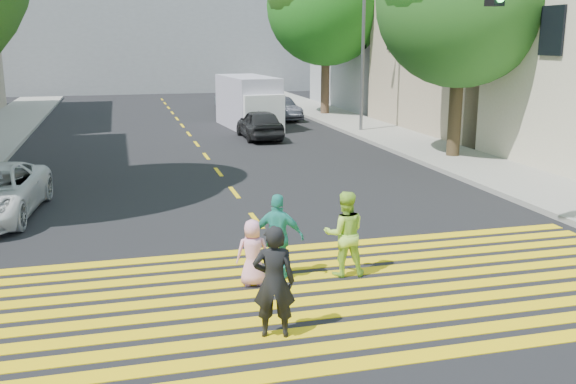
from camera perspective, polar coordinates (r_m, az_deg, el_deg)
name	(u,v)px	position (r m, az deg, el deg)	size (l,w,h in m)	color
ground	(338,326)	(9.98, 4.48, -11.77)	(120.00, 120.00, 0.00)	black
sidewalk_right	(416,145)	(26.51, 11.28, 4.12)	(3.00, 60.00, 0.15)	gray
crosswalk	(314,294)	(11.08, 2.29, -9.05)	(13.40, 5.30, 0.01)	yellow
lane_line	(185,130)	(31.44, -9.10, 5.50)	(0.12, 34.40, 0.01)	yellow
building_right_tan	(510,23)	(32.90, 19.10, 14.03)	(10.00, 10.00, 10.00)	tan
building_right_grey	(409,27)	(42.53, 10.70, 14.21)	(10.00, 10.00, 10.00)	gray
backdrop_block	(151,18)	(56.62, -12.06, 14.91)	(30.00, 8.00, 12.00)	gray
pedestrian_man	(274,282)	(9.30, -1.26, -7.99)	(0.62, 0.40, 1.69)	black
pedestrian_woman	(345,234)	(11.75, 5.05, -3.71)	(0.77, 0.60, 1.58)	#ADE448
pedestrian_child	(253,253)	(11.30, -3.16, -5.40)	(0.58, 0.38, 1.19)	#F6A2C4
pedestrian_extra	(278,237)	(11.52, -0.87, -4.02)	(0.92, 0.38, 1.57)	teal
dark_car_near	(260,124)	(28.09, -2.54, 6.06)	(1.53, 3.81, 1.30)	black
silver_car	(229,98)	(41.15, -5.29, 8.28)	(1.68, 4.12, 1.20)	#9EA7AF
dark_car_parked	(279,109)	(34.82, -0.80, 7.42)	(1.28, 3.66, 1.21)	#22252E
white_van	(250,104)	(31.55, -3.44, 7.83)	(2.45, 5.45, 2.50)	#B5B0C6
street_lamp	(360,26)	(29.77, 6.40, 14.42)	(1.89, 0.21, 8.37)	slate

